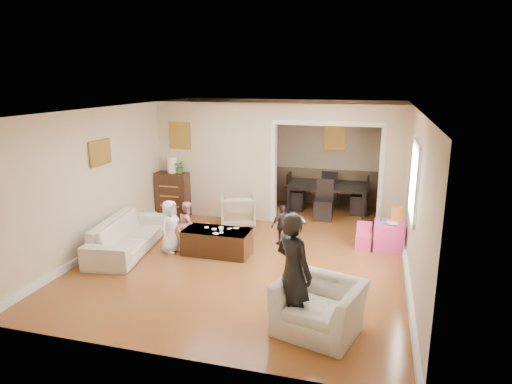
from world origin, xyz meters
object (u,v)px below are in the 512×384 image
(cyan_cup, at_px, (384,221))
(dining_table, at_px, (327,198))
(child_toddler, at_px, (283,225))
(sofa, at_px, (128,235))
(child_kneel_b, at_px, (188,223))
(adult_person, at_px, (293,272))
(table_lamp, at_px, (172,165))
(child_kneel_a, at_px, (170,227))
(dresser, at_px, (173,194))
(play_table, at_px, (389,236))
(coffee_table, at_px, (217,242))
(armchair_front, at_px, (319,307))
(armchair_back, at_px, (238,210))
(coffee_cup, at_px, (221,229))

(cyan_cup, height_order, dining_table, dining_table)
(cyan_cup, height_order, child_toddler, child_toddler)
(sofa, distance_m, child_toddler, 2.89)
(child_kneel_b, height_order, child_toddler, child_kneel_b)
(adult_person, bearing_deg, cyan_cup, -75.09)
(table_lamp, bearing_deg, child_kneel_a, -65.98)
(child_kneel_a, relative_size, child_kneel_b, 1.15)
(dresser, bearing_deg, play_table, -10.74)
(table_lamp, height_order, coffee_table, table_lamp)
(cyan_cup, height_order, child_kneel_b, child_kneel_b)
(armchair_front, bearing_deg, armchair_back, 137.03)
(table_lamp, distance_m, child_toddler, 3.19)
(sofa, xyz_separation_m, dresser, (-0.15, 2.26, 0.20))
(coffee_table, height_order, cyan_cup, cyan_cup)
(table_lamp, height_order, child_kneel_b, table_lamp)
(armchair_front, bearing_deg, sofa, 170.68)
(coffee_table, xyz_separation_m, adult_person, (1.80, -2.13, 0.55))
(armchair_front, xyz_separation_m, child_kneel_b, (-2.83, 2.39, 0.09))
(dresser, distance_m, dining_table, 3.62)
(dresser, relative_size, table_lamp, 2.83)
(armchair_front, relative_size, coffee_cup, 11.05)
(armchair_front, height_order, dresser, dresser)
(sofa, relative_size, child_toddler, 2.63)
(armchair_front, relative_size, child_kneel_b, 1.20)
(coffee_table, relative_size, cyan_cup, 15.01)
(child_kneel_a, bearing_deg, sofa, 111.80)
(armchair_back, bearing_deg, child_toddler, 123.37)
(sofa, height_order, play_table, sofa)
(child_kneel_b, bearing_deg, coffee_cup, -133.31)
(dresser, height_order, dining_table, dresser)
(table_lamp, relative_size, child_kneel_b, 0.42)
(coffee_table, distance_m, child_kneel_a, 0.90)
(dresser, relative_size, cyan_cup, 12.74)
(sofa, height_order, cyan_cup, sofa)
(armchair_front, relative_size, coffee_table, 0.85)
(table_lamp, relative_size, coffee_cup, 3.91)
(cyan_cup, distance_m, child_toddler, 1.88)
(adult_person, xyz_separation_m, child_kneel_a, (-2.65, 1.98, -0.29))
(table_lamp, relative_size, child_kneel_a, 0.37)
(dresser, relative_size, play_table, 1.91)
(table_lamp, xyz_separation_m, dining_table, (3.39, 1.24, -0.86))
(table_lamp, xyz_separation_m, adult_person, (3.59, -4.09, -0.42))
(armchair_back, xyz_separation_m, adult_person, (1.93, -3.80, 0.44))
(table_lamp, height_order, child_toddler, table_lamp)
(armchair_front, bearing_deg, dresser, 150.08)
(cyan_cup, relative_size, adult_person, 0.05)
(sofa, bearing_deg, dresser, -4.28)
(armchair_front, relative_size, adult_person, 0.65)
(armchair_back, relative_size, play_table, 1.40)
(dining_table, bearing_deg, adult_person, -88.93)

